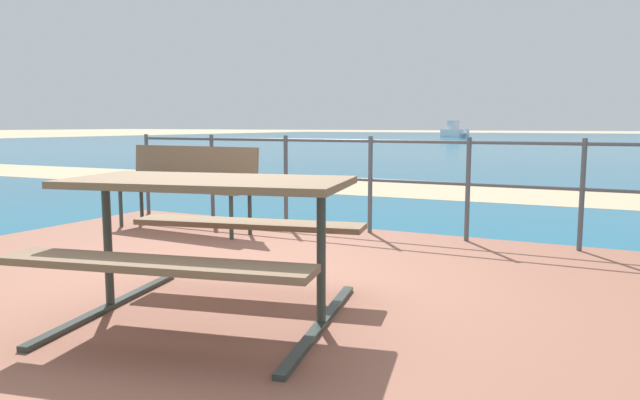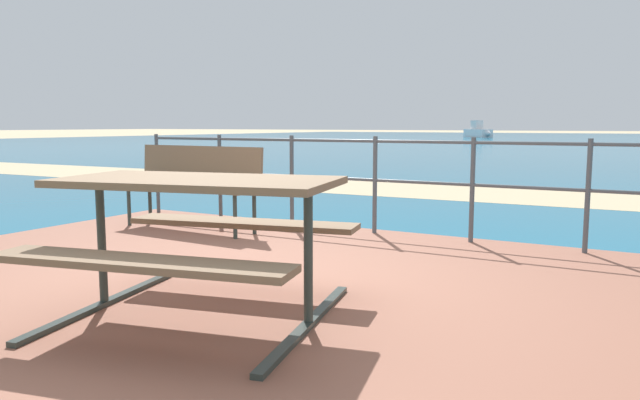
% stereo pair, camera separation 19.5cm
% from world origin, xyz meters
% --- Properties ---
extents(ground_plane, '(240.00, 240.00, 0.00)m').
position_xyz_m(ground_plane, '(0.00, 0.00, 0.00)').
color(ground_plane, tan).
extents(patio_paving, '(6.40, 5.20, 0.06)m').
position_xyz_m(patio_paving, '(0.00, 0.00, 0.03)').
color(patio_paving, '#935B47').
rests_on(patio_paving, ground).
extents(sea_water, '(90.00, 90.00, 0.01)m').
position_xyz_m(sea_water, '(0.00, 40.00, 0.01)').
color(sea_water, '#196B8E').
rests_on(sea_water, ground).
extents(beach_strip, '(54.05, 4.07, 0.01)m').
position_xyz_m(beach_strip, '(0.00, 7.11, 0.01)').
color(beach_strip, tan).
rests_on(beach_strip, ground).
extents(picnic_table, '(1.82, 1.75, 0.79)m').
position_xyz_m(picnic_table, '(0.21, -0.52, 0.66)').
color(picnic_table, '#7A6047').
rests_on(picnic_table, patio_paving).
extents(park_bench, '(1.66, 0.48, 0.87)m').
position_xyz_m(park_bench, '(-1.77, 1.72, 0.59)').
color(park_bench, '#7A6047').
rests_on(park_bench, patio_paving).
extents(railing_fence, '(5.94, 0.04, 0.98)m').
position_xyz_m(railing_fence, '(0.00, 2.40, 0.67)').
color(railing_fence, '#4C5156').
rests_on(railing_fence, patio_paving).
extents(boat_near, '(3.24, 3.01, 1.54)m').
position_xyz_m(boat_near, '(-11.99, 53.09, 0.50)').
color(boat_near, silver).
rests_on(boat_near, sea_water).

